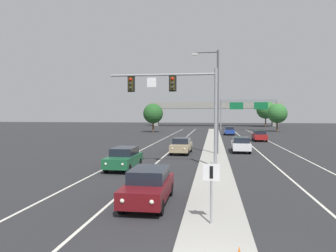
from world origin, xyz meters
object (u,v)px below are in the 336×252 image
car_receding_blue (229,131)px  tree_far_left_c (153,114)px  car_oncoming_tan (182,145)px  tree_far_right_c (266,110)px  highway_sign_gantry (249,105)px  overhead_signal_mast (180,96)px  tree_far_right_a (277,113)px  car_receding_white (241,144)px  median_sign_post (211,184)px  car_receding_red (259,135)px  car_oncoming_darkred (149,185)px  car_oncoming_green (124,158)px  street_lamp_median (215,96)px

car_receding_blue → tree_far_left_c: bearing=159.2°
car_oncoming_tan → tree_far_right_c: (18.83, 66.11, 4.41)m
highway_sign_gantry → overhead_signal_mast: bearing=-101.3°
overhead_signal_mast → tree_far_right_a: (16.50, 49.06, -1.29)m
car_receding_white → car_receding_blue: 26.53m
median_sign_post → car_receding_red: 37.05m
car_receding_red → tree_far_left_c: tree_far_left_c is taller
overhead_signal_mast → car_receding_white: overhead_signal_mast is taller
car_receding_red → car_receding_blue: (-3.78, 12.67, 0.00)m
highway_sign_gantry → tree_far_right_a: 7.63m
car_oncoming_darkred → car_oncoming_green: size_ratio=1.00×
car_oncoming_darkred → car_oncoming_tan: bearing=91.0°
car_oncoming_tan → median_sign_post: bearing=-81.2°
median_sign_post → car_receding_blue: size_ratio=0.49×
car_oncoming_darkred → car_receding_white: 20.71m
car_receding_red → tree_far_left_c: bearing=136.5°
car_oncoming_green → tree_far_right_c: bearing=73.7°
car_oncoming_darkred → car_receding_white: same height
tree_far_right_c → car_oncoming_green: bearing=-106.3°
car_oncoming_darkred → car_receding_red: same height
car_oncoming_tan → car_receding_white: 6.45m
car_receding_blue → tree_far_right_a: 16.61m
tree_far_right_c → car_oncoming_darkred: bearing=-102.5°
street_lamp_median → car_receding_red: size_ratio=2.22×
street_lamp_median → tree_far_right_c: street_lamp_median is taller
car_oncoming_darkred → car_oncoming_tan: 17.74m
car_oncoming_green → highway_sign_gantry: 56.80m
car_receding_white → car_receding_red: (3.88, 13.86, 0.00)m
car_receding_red → car_oncoming_green: bearing=-117.4°
highway_sign_gantry → tree_far_left_c: highway_sign_gantry is taller
car_oncoming_green → car_receding_white: bearing=51.2°
tree_far_right_c → tree_far_right_a: (-1.56, -25.49, -1.16)m
car_receding_red → highway_sign_gantry: 29.63m
median_sign_post → highway_sign_gantry: highway_sign_gantry is taller
highway_sign_gantry → tree_far_left_c: bearing=-153.9°
car_receding_white → tree_far_left_c: size_ratio=0.72×
car_receding_white → car_receding_red: bearing=74.4°
car_receding_white → car_receding_blue: size_ratio=1.00×
car_oncoming_tan → tree_far_right_c: tree_far_right_c is taller
tree_far_right_a → overhead_signal_mast: bearing=-108.6°
car_oncoming_darkred → tree_far_left_c: tree_far_left_c is taller
car_oncoming_darkred → tree_far_right_c: bearing=77.5°
overhead_signal_mast → car_oncoming_darkred: 10.36m
median_sign_post → car_receding_blue: 49.18m
car_oncoming_tan → car_receding_red: same height
tree_far_right_a → tree_far_left_c: bearing=-167.7°
street_lamp_median → highway_sign_gantry: size_ratio=0.75×
overhead_signal_mast → car_receding_red: bearing=69.4°
street_lamp_median → highway_sign_gantry: street_lamp_median is taller
car_receding_blue → tree_far_left_c: (-15.90, 6.04, 3.24)m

